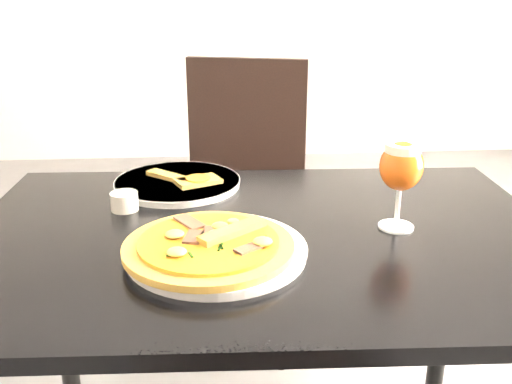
{
  "coord_description": "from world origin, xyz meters",
  "views": [
    {
      "loc": [
        -0.42,
        -1.1,
        1.22
      ],
      "look_at": [
        -0.34,
        -0.04,
        0.83
      ],
      "focal_mm": 40.0,
      "sensor_mm": 36.0,
      "label": 1
    }
  ],
  "objects": [
    {
      "name": "dining_table",
      "position": [
        -0.33,
        -0.05,
        0.66
      ],
      "size": [
        1.23,
        0.84,
        0.75
      ],
      "rotation": [
        0.0,
        0.0,
        -0.03
      ],
      "color": "black",
      "rests_on": "ground"
    },
    {
      "name": "chair_far",
      "position": [
        -0.33,
        0.78,
        0.54
      ],
      "size": [
        0.54,
        0.54,
        0.98
      ],
      "rotation": [
        0.0,
        0.0,
        -0.24
      ],
      "color": "black",
      "rests_on": "ground"
    },
    {
      "name": "plate_main",
      "position": [
        -0.42,
        -0.16,
        0.76
      ],
      "size": [
        0.38,
        0.38,
        0.02
      ],
      "primitive_type": "cylinder",
      "rotation": [
        0.0,
        0.0,
        0.16
      ],
      "color": "silver",
      "rests_on": "dining_table"
    },
    {
      "name": "pizza",
      "position": [
        -0.44,
        -0.17,
        0.78
      ],
      "size": [
        0.31,
        0.31,
        0.03
      ],
      "rotation": [
        0.0,
        0.0,
        0.36
      ],
      "color": "#9C6925",
      "rests_on": "plate_main"
    },
    {
      "name": "plate_second",
      "position": [
        -0.51,
        0.23,
        0.76
      ],
      "size": [
        0.33,
        0.33,
        0.02
      ],
      "primitive_type": "cylinder",
      "rotation": [
        0.0,
        0.0,
        -0.07
      ],
      "color": "silver",
      "rests_on": "dining_table"
    },
    {
      "name": "crust_scraps",
      "position": [
        -0.49,
        0.22,
        0.77
      ],
      "size": [
        0.19,
        0.15,
        0.01
      ],
      "rotation": [
        0.0,
        0.0,
        -0.27
      ],
      "color": "#9C6925",
      "rests_on": "plate_second"
    },
    {
      "name": "loose_crust",
      "position": [
        -0.48,
        -0.01,
        0.75
      ],
      "size": [
        0.12,
        0.09,
        0.01
      ],
      "primitive_type": "cube",
      "rotation": [
        0.0,
        0.0,
        0.56
      ],
      "color": "#9C6925",
      "rests_on": "dining_table"
    },
    {
      "name": "sauce_cup",
      "position": [
        -0.62,
        0.08,
        0.77
      ],
      "size": [
        0.06,
        0.06,
        0.04
      ],
      "color": "beige",
      "rests_on": "dining_table"
    },
    {
      "name": "beer_glass",
      "position": [
        -0.05,
        -0.06,
        0.88
      ],
      "size": [
        0.09,
        0.09,
        0.18
      ],
      "color": "silver",
      "rests_on": "dining_table"
    }
  ]
}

